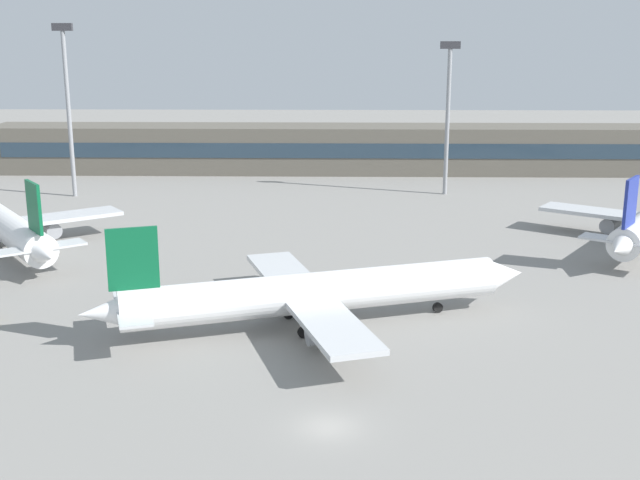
% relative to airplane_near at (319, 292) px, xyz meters
% --- Properties ---
extents(ground_plane, '(400.00, 400.00, 0.00)m').
position_rel_airplane_near_xyz_m(ground_plane, '(1.12, 20.16, -3.20)').
color(ground_plane, gray).
extents(terminal_building, '(133.55, 12.13, 9.00)m').
position_rel_airplane_near_xyz_m(terminal_building, '(1.12, 86.22, 1.30)').
color(terminal_building, '#5B564C').
rests_on(terminal_building, ground_plane).
extents(airplane_near, '(41.17, 29.39, 10.49)m').
position_rel_airplane_near_xyz_m(airplane_near, '(0.00, 0.00, 0.00)').
color(airplane_near, white).
rests_on(airplane_near, ground_plane).
extents(floodlight_tower_west, '(3.20, 0.80, 27.94)m').
position_rel_airplane_near_xyz_m(floodlight_tower_west, '(-42.11, 60.55, 12.83)').
color(floodlight_tower_west, gray).
rests_on(floodlight_tower_west, ground_plane).
extents(floodlight_tower_east, '(3.20, 0.80, 25.13)m').
position_rel_airplane_near_xyz_m(floodlight_tower_east, '(19.89, 63.64, 11.38)').
color(floodlight_tower_east, gray).
rests_on(floodlight_tower_east, ground_plane).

